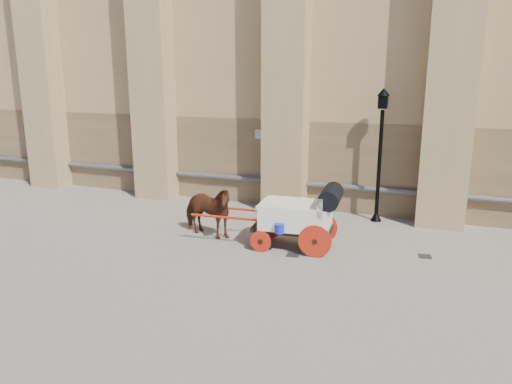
% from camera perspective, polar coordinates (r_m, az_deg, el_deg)
% --- Properties ---
extents(ground, '(90.00, 90.00, 0.00)m').
position_cam_1_polar(ground, '(13.57, 2.70, -6.39)').
color(ground, gray).
rests_on(ground, ground).
extents(horse, '(1.95, 1.18, 1.54)m').
position_cam_1_polar(horse, '(14.29, -5.64, -2.14)').
color(horse, '#5B2B18').
rests_on(horse, ground).
extents(carriage, '(4.08, 1.52, 1.75)m').
position_cam_1_polar(carriage, '(13.33, 5.15, -2.54)').
color(carriage, black).
rests_on(carriage, ground).
extents(street_lamp, '(0.39, 0.39, 4.14)m').
position_cam_1_polar(street_lamp, '(15.83, 13.99, 4.49)').
color(street_lamp, black).
rests_on(street_lamp, ground).
extents(drain_grate_near, '(0.35, 0.35, 0.01)m').
position_cam_1_polar(drain_grate_near, '(13.09, 4.26, -7.17)').
color(drain_grate_near, black).
rests_on(drain_grate_near, ground).
extents(drain_grate_far, '(0.38, 0.38, 0.01)m').
position_cam_1_polar(drain_grate_far, '(13.68, 18.74, -6.97)').
color(drain_grate_far, black).
rests_on(drain_grate_far, ground).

